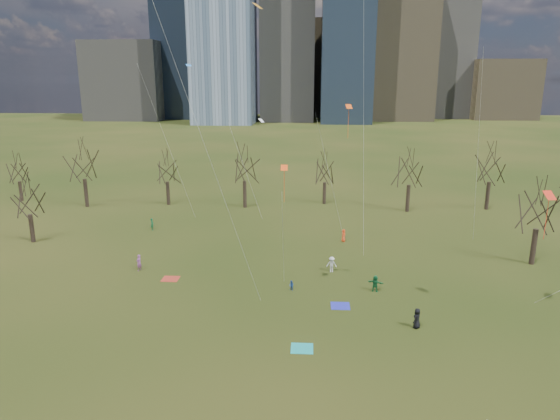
{
  "coord_description": "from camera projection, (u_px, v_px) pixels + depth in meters",
  "views": [
    {
      "loc": [
        2.7,
        -32.51,
        18.67
      ],
      "look_at": [
        0.0,
        12.0,
        7.0
      ],
      "focal_mm": 32.0,
      "sensor_mm": 36.0,
      "label": 1
    }
  ],
  "objects": [
    {
      "name": "blanket_crimson",
      "position": [
        171.0,
        279.0,
        48.2
      ],
      "size": [
        1.6,
        1.5,
        0.03
      ],
      "primitive_type": "cube",
      "color": "#AD3222",
      "rests_on": "ground"
    },
    {
      "name": "kites_airborne",
      "position": [
        360.0,
        130.0,
        45.15
      ],
      "size": [
        65.68,
        33.9,
        35.37
      ],
      "color": "#FF5115",
      "rests_on": "ground"
    },
    {
      "name": "person_13",
      "position": [
        152.0,
        224.0,
        63.71
      ],
      "size": [
        0.53,
        0.65,
        1.55
      ],
      "primitive_type": "imported",
      "rotation": [
        0.0,
        0.0,
        1.88
      ],
      "color": "#176837",
      "rests_on": "ground"
    },
    {
      "name": "blanket_teal",
      "position": [
        302.0,
        348.0,
        35.73
      ],
      "size": [
        1.6,
        1.5,
        0.03
      ],
      "primitive_type": "cube",
      "color": "teal",
      "rests_on": "ground"
    },
    {
      "name": "person_9",
      "position": [
        332.0,
        264.0,
        49.85
      ],
      "size": [
        1.04,
        0.63,
        1.58
      ],
      "primitive_type": "imported",
      "rotation": [
        0.0,
        0.0,
        6.24
      ],
      "color": "silver",
      "rests_on": "ground"
    },
    {
      "name": "person_7",
      "position": [
        139.0,
        263.0,
        50.15
      ],
      "size": [
        0.6,
        0.72,
        1.69
      ],
      "primitive_type": "imported",
      "rotation": [
        0.0,
        0.0,
        4.33
      ],
      "color": "#9A4D95",
      "rests_on": "ground"
    },
    {
      "name": "person_8",
      "position": [
        291.0,
        286.0,
        45.49
      ],
      "size": [
        0.58,
        0.57,
        0.94
      ],
      "primitive_type": "imported",
      "rotation": [
        0.0,
        0.0,
        5.54
      ],
      "color": "#214792",
      "rests_on": "ground"
    },
    {
      "name": "blanket_navy",
      "position": [
        340.0,
        306.0,
        42.45
      ],
      "size": [
        1.6,
        1.5,
        0.03
      ],
      "primitive_type": "cube",
      "color": "#262CB2",
      "rests_on": "ground"
    },
    {
      "name": "downtown_skyline",
      "position": [
        301.0,
        34.0,
        229.95
      ],
      "size": [
        212.5,
        78.0,
        118.0
      ],
      "color": "slate",
      "rests_on": "ground"
    },
    {
      "name": "person_12",
      "position": [
        343.0,
        235.0,
        59.19
      ],
      "size": [
        0.51,
        0.76,
        1.52
      ],
      "primitive_type": "imported",
      "rotation": [
        0.0,
        0.0,
        1.61
      ],
      "color": "#FD4A1C",
      "rests_on": "ground"
    },
    {
      "name": "person_6",
      "position": [
        417.0,
        318.0,
        38.5
      ],
      "size": [
        0.89,
        0.94,
        1.62
      ],
      "primitive_type": "imported",
      "rotation": [
        0.0,
        0.0,
        4.05
      ],
      "color": "black",
      "rests_on": "ground"
    },
    {
      "name": "ground",
      "position": [
        270.0,
        345.0,
        36.27
      ],
      "size": [
        500.0,
        500.0,
        0.0
      ],
      "primitive_type": "plane",
      "color": "black",
      "rests_on": "ground"
    },
    {
      "name": "bare_tree_row",
      "position": [
        290.0,
        171.0,
        70.68
      ],
      "size": [
        113.04,
        29.8,
        9.5
      ],
      "color": "black",
      "rests_on": "ground"
    },
    {
      "name": "person_5",
      "position": [
        375.0,
        283.0,
        45.19
      ],
      "size": [
        1.51,
        0.91,
        1.55
      ],
      "primitive_type": "imported",
      "rotation": [
        0.0,
        0.0,
        2.8
      ],
      "color": "#166633",
      "rests_on": "ground"
    }
  ]
}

